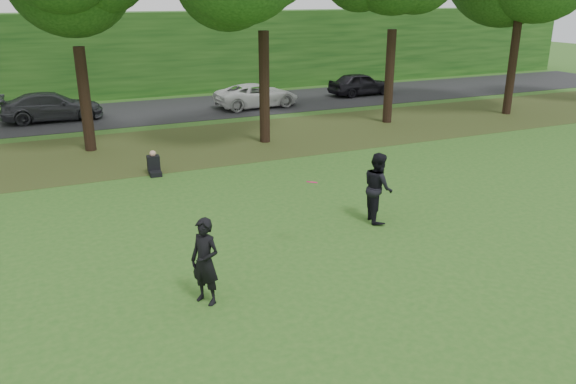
% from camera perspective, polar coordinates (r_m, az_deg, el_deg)
% --- Properties ---
extents(ground, '(120.00, 120.00, 0.00)m').
position_cam_1_polar(ground, '(12.22, 1.75, -9.93)').
color(ground, '#29591C').
rests_on(ground, ground).
extents(leaf_litter, '(60.00, 7.00, 0.01)m').
position_cam_1_polar(leaf_litter, '(23.82, -11.98, 4.44)').
color(leaf_litter, '#3F3116').
rests_on(leaf_litter, ground).
extents(street, '(70.00, 7.00, 0.02)m').
position_cam_1_polar(street, '(31.50, -15.21, 7.80)').
color(street, black).
rests_on(street, ground).
extents(far_hedge, '(70.00, 3.00, 5.00)m').
position_cam_1_polar(far_hedge, '(37.04, -17.14, 13.18)').
color(far_hedge, '#143F12').
rests_on(far_hedge, ground).
extents(player_left, '(0.74, 0.80, 1.84)m').
position_cam_1_polar(player_left, '(11.49, -8.42, -7.00)').
color(player_left, black).
rests_on(player_left, ground).
extents(player_right, '(0.95, 1.10, 1.96)m').
position_cam_1_polar(player_right, '(15.64, 9.14, 0.48)').
color(player_right, black).
rests_on(player_right, ground).
extents(parked_cars, '(36.38, 3.29, 1.46)m').
position_cam_1_polar(parked_cars, '(30.56, -19.73, 8.36)').
color(parked_cars, black).
rests_on(parked_cars, street).
extents(frisbee, '(0.29, 0.30, 0.15)m').
position_cam_1_polar(frisbee, '(13.31, 2.45, 1.01)').
color(frisbee, '#F11462').
rests_on(frisbee, ground).
extents(seated_person, '(0.45, 0.75, 0.83)m').
position_cam_1_polar(seated_person, '(20.33, -13.46, 2.66)').
color(seated_person, black).
rests_on(seated_person, ground).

